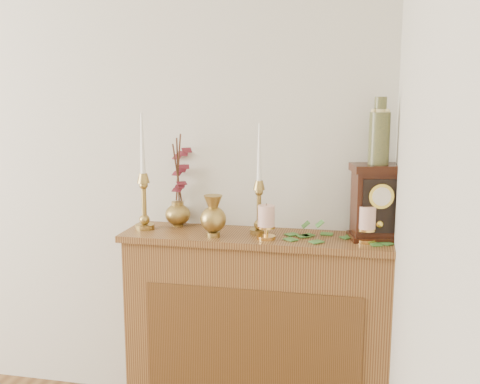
% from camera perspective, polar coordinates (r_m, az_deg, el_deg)
% --- Properties ---
extents(console_shelf, '(1.24, 0.34, 0.93)m').
position_cam_1_polar(console_shelf, '(2.72, 1.72, -14.44)').
color(console_shelf, brown).
rests_on(console_shelf, ground).
extents(candlestick_left, '(0.09, 0.09, 0.54)m').
position_cam_1_polar(candlestick_left, '(2.66, -9.75, 0.01)').
color(candlestick_left, '#AB8A44').
rests_on(candlestick_left, console_shelf).
extents(candlestick_center, '(0.08, 0.08, 0.50)m').
position_cam_1_polar(candlestick_center, '(2.54, 1.94, -0.64)').
color(candlestick_center, '#AB8A44').
rests_on(candlestick_center, console_shelf).
extents(bud_vase, '(0.12, 0.12, 0.19)m').
position_cam_1_polar(bud_vase, '(2.50, -2.73, -2.49)').
color(bud_vase, '#AB8A44').
rests_on(bud_vase, console_shelf).
extents(ginger_jar, '(0.18, 0.19, 0.45)m').
position_cam_1_polar(ginger_jar, '(2.72, -6.07, 0.82)').
color(ginger_jar, '#AB8A44').
rests_on(ginger_jar, console_shelf).
extents(pillar_candle_left, '(0.08, 0.08, 0.16)m').
position_cam_1_polar(pillar_candle_left, '(2.46, 2.68, -2.90)').
color(pillar_candle_left, '#E1A84E').
rests_on(pillar_candle_left, console_shelf).
extents(pillar_candle_right, '(0.09, 0.09, 0.17)m').
position_cam_1_polar(pillar_candle_right, '(2.47, 12.74, -2.99)').
color(pillar_candle_right, '#E1A84E').
rests_on(pillar_candle_right, console_shelf).
extents(ivy_garland, '(0.50, 0.21, 0.09)m').
position_cam_1_polar(ivy_garland, '(2.49, 10.19, -4.53)').
color(ivy_garland, '#3A752C').
rests_on(ivy_garland, console_shelf).
extents(mantel_clock, '(0.25, 0.20, 0.33)m').
position_cam_1_polar(mantel_clock, '(2.51, 13.70, -1.08)').
color(mantel_clock, black).
rests_on(mantel_clock, console_shelf).
extents(ceramic_vase, '(0.09, 0.09, 0.29)m').
position_cam_1_polar(ceramic_vase, '(2.47, 13.97, 5.71)').
color(ceramic_vase, '#172E23').
rests_on(ceramic_vase, mantel_clock).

